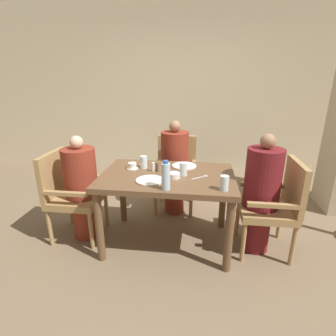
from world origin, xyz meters
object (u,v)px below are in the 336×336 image
chair_left_side (69,191)px  diner_in_far_chair (175,167)px  plate_main_left (184,166)px  teacup_with_saucer (132,166)px  plate_main_right (150,180)px  glass_tall_far (183,169)px  chair_far_side (176,169)px  diner_in_right_chair (261,193)px  bowl_small (174,175)px  diner_in_left_chair (82,187)px  water_bottle (166,176)px  glass_tall_mid (144,162)px  chair_right_side (275,203)px  glass_tall_near (224,183)px

chair_left_side → diner_in_far_chair: 1.20m
chair_left_side → plate_main_left: size_ratio=3.63×
plate_main_left → teacup_with_saucer: teacup_with_saucer is taller
plate_main_left → plate_main_right: same height
glass_tall_far → chair_far_side: bearing=100.6°
diner_in_right_chair → bowl_small: (-0.79, -0.07, 0.17)m
chair_far_side → diner_in_right_chair: 1.18m
bowl_small → diner_in_right_chair: bearing=5.3°
diner_in_left_chair → diner_in_right_chair: bearing=-0.0°
chair_far_side → plate_main_right: chair_far_side is taller
chair_far_side → diner_in_left_chair: bearing=-137.5°
diner_in_right_chair → water_bottle: (-0.83, -0.34, 0.26)m
chair_far_side → teacup_with_saucer: 0.81m
plate_main_right → glass_tall_mid: bearing=111.0°
glass_tall_far → chair_left_side: bearing=-180.0°
diner_in_right_chair → chair_left_side: bearing=180.0°
diner_in_far_chair → chair_right_side: size_ratio=1.26×
bowl_small → glass_tall_far: 0.11m
plate_main_left → teacup_with_saucer: 0.52m
chair_left_side → chair_far_side: 1.28m
plate_main_left → glass_tall_far: bearing=-87.8°
diner_in_right_chair → water_bottle: diner_in_right_chair is taller
chair_left_side → plate_main_right: 0.92m
chair_left_side → diner_in_left_chair: 0.15m
diner_in_left_chair → glass_tall_far: size_ratio=8.79×
diner_in_right_chair → plate_main_left: 0.78m
diner_in_left_chair → bowl_small: bearing=-4.5°
bowl_small → glass_tall_near: (0.43, -0.22, 0.04)m
plate_main_right → water_bottle: water_bottle is taller
diner_in_left_chair → teacup_with_saucer: size_ratio=9.10×
chair_left_side → glass_tall_mid: chair_left_side is taller
chair_left_side → glass_tall_far: (1.15, 0.00, 0.29)m
bowl_small → plate_main_right: bearing=-152.6°
water_bottle → chair_far_side: bearing=91.6°
chair_right_side → glass_tall_far: (-0.85, 0.00, 0.29)m
diner_in_left_chair → diner_in_right_chair: diner_in_right_chair is taller
diner_in_far_chair → chair_far_side: bearing=90.0°
glass_tall_mid → plate_main_left: bearing=14.4°
chair_far_side → teacup_with_saucer: bearing=-118.6°
teacup_with_saucer → glass_tall_near: (0.86, -0.42, 0.03)m
bowl_small → chair_left_side: bearing=176.0°
plate_main_left → teacup_with_saucer: (-0.51, -0.14, 0.02)m
glass_tall_near → diner_in_far_chair: bearing=117.5°
chair_left_side → diner_in_left_chair: bearing=0.0°
glass_tall_near → glass_tall_far: same height
chair_right_side → glass_tall_mid: bearing=173.0°
chair_right_side → glass_tall_far: bearing=180.0°
chair_right_side → diner_in_right_chair: 0.16m
water_bottle → glass_tall_far: bearing=70.9°
diner_in_left_chair → bowl_small: diner_in_left_chair is taller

